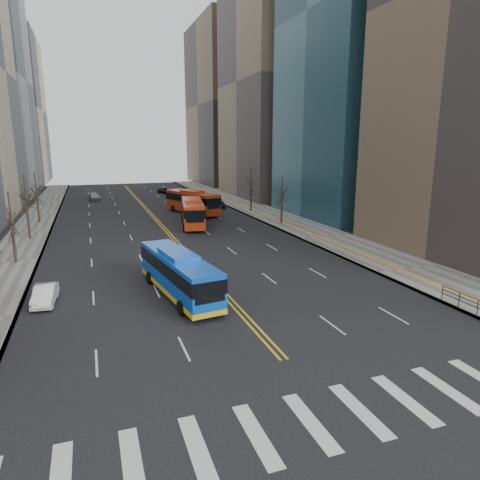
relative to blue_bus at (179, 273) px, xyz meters
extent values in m
plane|color=black|center=(3.22, -16.49, -1.75)|extent=(220.00, 220.00, 0.00)
cube|color=slate|center=(20.72, 28.51, -1.68)|extent=(7.00, 130.00, 0.15)
cube|color=slate|center=(-13.28, 28.51, -1.68)|extent=(5.00, 130.00, 0.15)
cube|color=silver|center=(-5.05, -16.49, -1.75)|extent=(0.70, 4.00, 0.01)
cube|color=silver|center=(-2.69, -16.49, -1.75)|extent=(0.70, 4.00, 0.01)
cube|color=silver|center=(-0.32, -16.49, -1.75)|extent=(0.70, 4.00, 0.01)
cube|color=silver|center=(2.04, -16.49, -1.75)|extent=(0.70, 4.00, 0.01)
cube|color=silver|center=(4.41, -16.49, -1.75)|extent=(0.70, 4.00, 0.01)
cube|color=silver|center=(6.77, -16.49, -1.75)|extent=(0.70, 4.00, 0.01)
cube|color=silver|center=(9.13, -16.49, -1.75)|extent=(0.70, 4.00, 0.01)
cube|color=gold|center=(3.02, 38.51, -1.75)|extent=(0.15, 100.00, 0.01)
cube|color=gold|center=(3.42, 38.51, -1.75)|extent=(0.15, 100.00, 0.01)
cube|color=#2D5966|center=(34.22, 27.51, 27.25)|extent=(20.00, 22.00, 58.00)
cube|color=#766951|center=(33.22, 54.51, 21.25)|extent=(20.00, 26.00, 46.00)
cube|color=#AFA78D|center=(-25.78, 108.51, 18.25)|extent=(18.00, 30.00, 40.00)
cube|color=brown|center=(32.22, 86.51, 19.25)|extent=(18.00, 30.00, 42.00)
cube|color=black|center=(17.52, -10.49, -0.60)|extent=(0.04, 6.00, 0.04)
cylinder|color=black|center=(17.52, -10.49, -1.10)|extent=(0.06, 0.06, 1.00)
cylinder|color=black|center=(17.52, -8.99, -1.10)|extent=(0.06, 0.06, 1.00)
cylinder|color=black|center=(17.52, -7.49, -1.10)|extent=(0.06, 0.06, 1.00)
cylinder|color=#2C221B|center=(-12.78, 13.51, 0.05)|extent=(0.28, 0.28, 3.60)
cylinder|color=#2C221B|center=(-12.78, 24.51, 0.25)|extent=(0.28, 0.28, 4.00)
cylinder|color=#2C221B|center=(-12.78, 35.51, 0.15)|extent=(0.28, 0.28, 3.80)
cylinder|color=#2C221B|center=(19.22, 23.51, 0.00)|extent=(0.28, 0.28, 3.50)
cylinder|color=#2C221B|center=(19.22, 35.51, 0.12)|extent=(0.28, 0.28, 3.75)
cube|color=blue|center=(0.00, 0.00, -0.06)|extent=(4.03, 11.64, 2.69)
cube|color=black|center=(0.00, 0.00, 0.48)|extent=(4.09, 11.67, 0.97)
cube|color=blue|center=(0.00, 0.00, 1.39)|extent=(2.47, 4.23, 0.40)
cube|color=yellow|center=(0.00, 0.00, -1.20)|extent=(4.09, 11.67, 0.35)
cylinder|color=black|center=(-0.64, -3.79, -1.25)|extent=(0.44, 1.03, 1.00)
cylinder|color=black|center=(1.71, -3.44, -1.25)|extent=(0.44, 1.03, 1.00)
cylinder|color=black|center=(-1.71, 3.44, -1.25)|extent=(0.44, 1.03, 1.00)
cylinder|color=black|center=(0.64, 3.79, -1.25)|extent=(0.44, 1.03, 1.00)
cube|color=#BE3614|center=(7.34, 26.70, 0.10)|extent=(4.67, 11.85, 3.01)
cube|color=black|center=(7.34, 26.70, 0.68)|extent=(4.73, 11.88, 1.08)
cube|color=#BE3614|center=(7.34, 26.70, 1.71)|extent=(2.80, 4.36, 0.40)
cylinder|color=black|center=(5.38, 23.30, -1.25)|extent=(0.48, 1.04, 1.00)
cylinder|color=black|center=(7.96, 22.83, -1.25)|extent=(0.48, 1.04, 1.00)
cylinder|color=black|center=(6.71, 30.58, -1.25)|extent=(0.48, 1.04, 1.00)
cylinder|color=black|center=(9.30, 30.11, -1.25)|extent=(0.48, 1.04, 1.00)
cube|color=#BE3614|center=(9.60, 36.53, 0.15)|extent=(6.51, 12.13, 3.11)
cube|color=black|center=(9.60, 36.53, 0.74)|extent=(6.57, 12.17, 1.11)
cube|color=#BE3614|center=(9.60, 36.53, 1.81)|extent=(3.43, 4.65, 0.40)
cylinder|color=black|center=(9.58, 32.49, -1.25)|extent=(0.61, 1.04, 1.00)
cylinder|color=black|center=(12.14, 33.38, -1.25)|extent=(0.61, 1.04, 1.00)
cylinder|color=black|center=(7.05, 39.68, -1.25)|extent=(0.61, 1.04, 1.00)
cylinder|color=black|center=(9.61, 40.57, -1.25)|extent=(0.61, 1.04, 1.00)
imported|color=white|center=(-9.28, 1.46, -1.10)|extent=(1.65, 4.04, 1.30)
imported|color=black|center=(15.72, 41.11, -1.14)|extent=(2.28, 3.84, 1.22)
imported|color=gray|center=(-4.97, 59.29, -1.06)|extent=(2.61, 4.99, 1.38)
imported|color=black|center=(10.33, 66.12, -1.12)|extent=(3.35, 4.99, 1.27)
camera|label=1|loc=(-5.76, -29.99, 9.35)|focal=32.00mm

